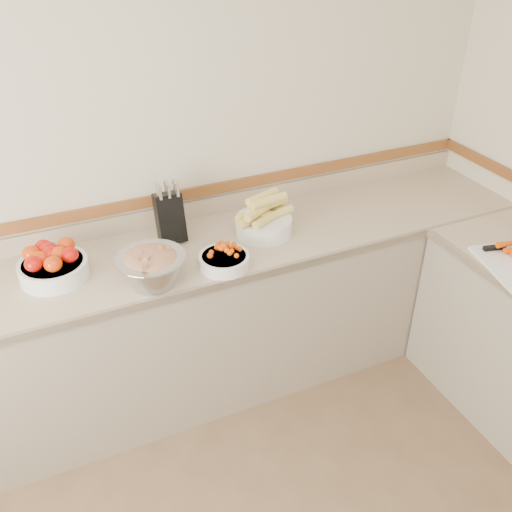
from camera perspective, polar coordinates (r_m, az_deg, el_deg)
name	(u,v)px	position (r m, az deg, el deg)	size (l,w,h in m)	color
back_wall	(138,157)	(2.93, -11.71, 9.71)	(4.00, 4.00, 0.00)	beige
counter_back	(171,326)	(3.10, -8.48, -6.98)	(4.00, 0.65, 1.08)	tan
knife_block	(170,216)	(2.91, -8.62, 3.97)	(0.14, 0.17, 0.33)	black
tomato_bowl	(52,264)	(2.78, -19.70, -0.74)	(0.32, 0.32, 0.16)	white
cherry_tomato_bowl	(224,259)	(2.70, -3.20, -0.27)	(0.24, 0.24, 0.13)	white
corn_bowl	(264,220)	(2.95, 0.76, 3.63)	(0.33, 0.30, 0.22)	white
rhubarb_bowl	(152,267)	(2.60, -10.41, -1.09)	(0.32, 0.32, 0.18)	#B2B2BA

